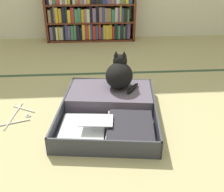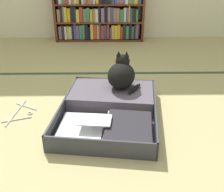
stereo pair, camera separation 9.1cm
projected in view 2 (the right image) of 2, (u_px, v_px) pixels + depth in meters
name	position (u px, v px, depth m)	size (l,w,h in m)	color
ground_plane	(98.00, 135.00, 1.72)	(10.00, 10.00, 0.00)	tan
tatami_border	(102.00, 73.00, 2.65)	(4.80, 0.05, 0.00)	#314C33
bookshelf	(99.00, 14.00, 3.56)	(1.20, 0.23, 0.74)	#5E2E1B
open_suitcase	(111.00, 107.00, 1.94)	(0.77, 0.94, 0.12)	#363842
black_cat	(122.00, 74.00, 2.05)	(0.29, 0.31, 0.28)	black
clothes_hanger	(21.00, 113.00, 1.96)	(0.21, 0.37, 0.01)	silver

